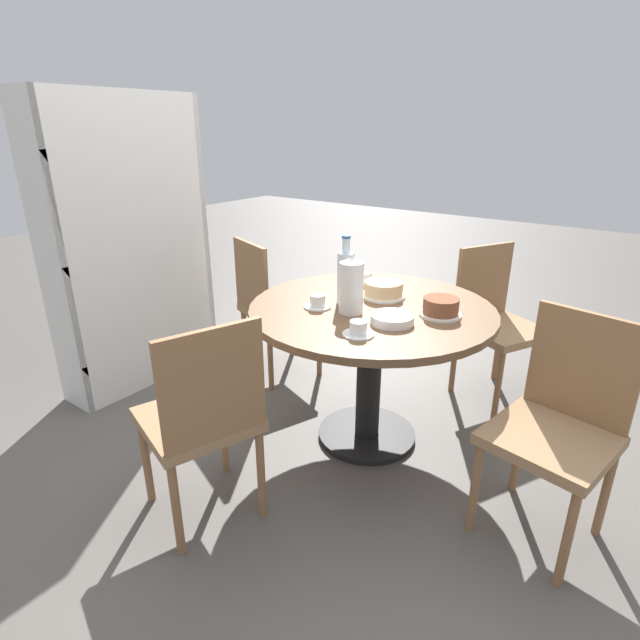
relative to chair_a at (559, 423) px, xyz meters
The scene contains 15 objects.
ground_plane 1.04m from the chair_a, 82.89° to the left, with size 14.00×14.00×0.00m, color #56514C.
dining_table 0.92m from the chair_a, 82.89° to the left, with size 1.18×1.18×0.74m.
chair_a is the anchor object (origin of this frame).
chair_b 1.10m from the chair_a, 29.95° to the left, with size 0.56×0.56×0.90m.
chair_c 1.82m from the chair_a, 78.25° to the left, with size 0.54×0.54×0.90m.
chair_d 1.37m from the chair_a, 124.19° to the left, with size 0.53×0.53×0.90m.
bookshelf 2.45m from the chair_a, 93.12° to the left, with size 0.99×0.28×1.73m.
coffee_pot 1.02m from the chair_a, 90.98° to the left, with size 0.11×0.11×0.28m.
water_bottle 1.11m from the chair_a, 85.55° to the left, with size 0.08×0.08×0.33m.
cake_main 1.01m from the chair_a, 73.94° to the left, with size 0.22×0.22×0.08m.
cake_second 0.68m from the chair_a, 72.47° to the left, with size 0.19×0.19×0.08m.
cup_a 0.85m from the chair_a, 106.48° to the left, with size 0.13×0.13×0.06m.
cup_b 1.23m from the chair_a, 70.02° to the left, with size 0.13×0.13×0.06m.
cup_c 1.14m from the chair_a, 92.80° to the left, with size 0.13×0.13×0.06m.
plate_stack 0.77m from the chair_a, 91.98° to the left, with size 0.19×0.19×0.04m.
Camera 1 is at (-1.97, -1.13, 1.55)m, focal length 28.00 mm.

